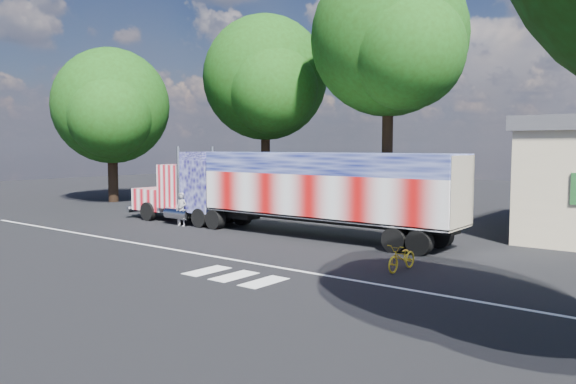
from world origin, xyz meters
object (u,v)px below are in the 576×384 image
Objects in this scene: semi_truck at (283,189)px; tree_n_mid at (391,38)px; tree_nw_a at (266,78)px; tree_w_a at (112,107)px; coach_bus at (320,186)px; woman at (181,209)px; bicycle at (402,257)px.

tree_n_mid is at bearing 95.22° from semi_truck.
tree_nw_a is at bearing 132.49° from semi_truck.
tree_w_a is 19.82m from tree_n_mid.
coach_bus is 10.67m from tree_n_mid.
woman is at bearing -107.52° from tree_n_mid.
tree_n_mid reaches higher than woman.
coach_bus is 6.74× the size of bicycle.
bicycle is (7.87, -3.72, -1.61)m from semi_truck.
semi_truck is 11.27× the size of bicycle.
semi_truck is at bearing -68.38° from coach_bus.
bicycle is (13.31, -2.42, -0.41)m from woman.
semi_truck is 5.72m from woman.
woman is at bearing -21.60° from tree_w_a.
tree_w_a is (-15.84, -3.08, 5.12)m from coach_bus.
woman is 17.42m from tree_n_mid.
tree_w_a reaches higher than coach_bus.
semi_truck is 15.16m from tree_n_mid.
semi_truck is at bearing -84.78° from tree_n_mid.
tree_w_a is 0.78× the size of tree_nw_a.
tree_w_a is at bearing 165.75° from bicycle.
coach_bus is at bearing 10.99° from tree_w_a.
tree_n_mid is (1.64, 5.36, 9.08)m from coach_bus.
tree_nw_a is at bearing 106.77° from woman.
semi_truck is 1.67× the size of coach_bus.
semi_truck reaches higher than bicycle.
tree_w_a is (-13.17, 5.22, 5.96)m from woman.
tree_nw_a reaches higher than semi_truck.
tree_w_a is at bearing 150.15° from woman.
bicycle is at bearing -18.53° from woman.
tree_nw_a is (-6.89, 14.77, 8.36)m from woman.
tree_n_mid is 1.12× the size of tree_nw_a.
coach_bus is 0.79× the size of tree_nw_a.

